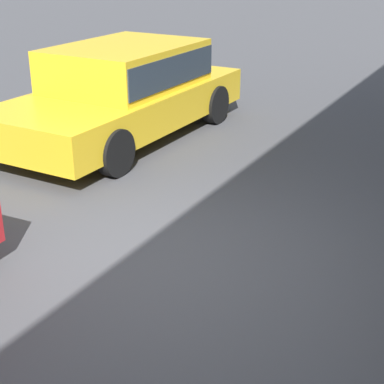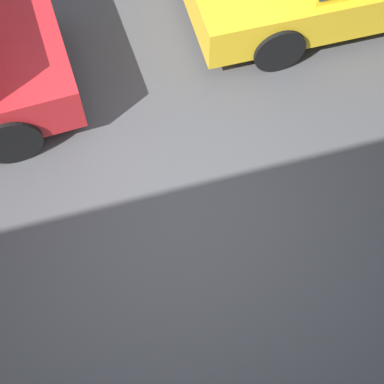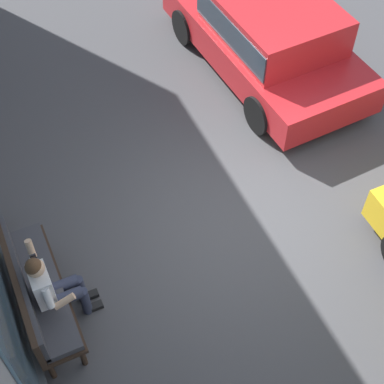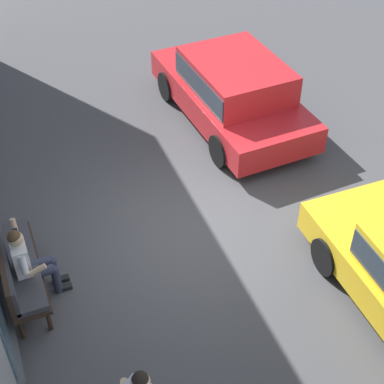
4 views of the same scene
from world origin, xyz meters
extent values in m
plane|color=#424244|center=(0.00, 0.00, 0.00)|extent=(60.00, 60.00, 0.00)
cube|color=gold|center=(-2.99, -2.54, 0.49)|extent=(4.41, 1.88, 0.52)
cube|color=gold|center=(-3.17, -2.54, 1.06)|extent=(2.30, 1.65, 0.61)
cube|color=#28333D|center=(-3.17, -2.54, 1.06)|extent=(2.25, 1.69, 0.43)
cylinder|color=black|center=(-1.62, -1.65, 0.31)|extent=(0.62, 0.18, 0.62)
cylinder|color=black|center=(-1.63, -3.43, 0.31)|extent=(0.62, 0.18, 0.62)
cylinder|color=black|center=(-4.35, -1.64, 0.31)|extent=(0.62, 0.18, 0.62)
cylinder|color=black|center=(-4.36, -3.42, 0.31)|extent=(0.62, 0.18, 0.62)
camera|label=1|loc=(4.00, 2.60, 2.74)|focal=55.00mm
camera|label=2|loc=(0.58, 2.60, 5.42)|focal=55.00mm
camera|label=3|loc=(-4.26, 2.60, 6.91)|focal=55.00mm
camera|label=4|loc=(-6.68, 2.60, 7.09)|focal=55.00mm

